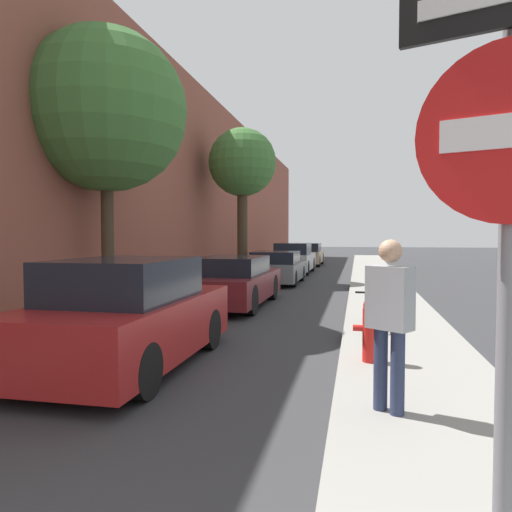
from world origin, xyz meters
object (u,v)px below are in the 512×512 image
object	(u,v)px
parked_car_maroon	(233,282)
street_tree_near	(106,111)
parked_car_silver	(293,259)
pedestrian	(390,315)
parked_car_grey	(276,268)
bicycle	(366,308)
parked_car_champagne	(308,255)
traffic_sign_post	(509,233)
street_tree_far	(242,164)
fire_hydrant	(371,329)
parked_car_red	(129,316)

from	to	relation	value
parked_car_maroon	street_tree_near	size ratio (longest dim) A/B	0.73
parked_car_silver	pedestrian	distance (m)	18.55
parked_car_maroon	parked_car_grey	bearing A→B (deg)	88.75
bicycle	parked_car_grey	bearing A→B (deg)	111.56
pedestrian	bicycle	distance (m)	4.56
parked_car_champagne	traffic_sign_post	size ratio (longest dim) A/B	1.72
parked_car_grey	parked_car_silver	bearing A→B (deg)	90.21
parked_car_silver	street_tree_far	bearing A→B (deg)	-105.34
parked_car_grey	traffic_sign_post	size ratio (longest dim) A/B	1.53
street_tree_near	parked_car_silver	bearing A→B (deg)	80.15
street_tree_near	traffic_sign_post	world-z (taller)	street_tree_near
parked_car_maroon	fire_hydrant	size ratio (longest dim) A/B	5.13
bicycle	street_tree_near	bearing A→B (deg)	178.11
parked_car_maroon	parked_car_silver	xyz separation A→B (m)	(0.11, 11.03, 0.07)
parked_car_red	parked_car_champagne	size ratio (longest dim) A/B	0.87
traffic_sign_post	pedestrian	world-z (taller)	traffic_sign_post
street_tree_far	pedestrian	bearing A→B (deg)	-70.53
parked_car_champagne	street_tree_near	size ratio (longest dim) A/B	0.73
fire_hydrant	pedestrian	bearing A→B (deg)	-86.17
parked_car_champagne	bicycle	distance (m)	20.16
parked_car_maroon	bicycle	distance (m)	4.29
parked_car_red	parked_car_champagne	distance (m)	23.10
parked_car_grey	parked_car_champagne	distance (m)	11.27
parked_car_champagne	street_tree_far	xyz separation A→B (m)	(-1.40, -11.11, 3.93)
bicycle	street_tree_far	bearing A→B (deg)	118.69
street_tree_near	bicycle	bearing A→B (deg)	-3.11
parked_car_grey	parked_car_maroon	bearing A→B (deg)	-91.25
parked_car_grey	parked_car_silver	xyz separation A→B (m)	(-0.02, 5.09, 0.11)
parked_car_red	bicycle	size ratio (longest dim) A/B	2.45
parked_car_champagne	bicycle	size ratio (longest dim) A/B	2.81
parked_car_maroon	parked_car_silver	bearing A→B (deg)	89.42
street_tree_far	traffic_sign_post	size ratio (longest dim) A/B	2.25
fire_hydrant	street_tree_far	bearing A→B (deg)	111.81
street_tree_near	street_tree_far	size ratio (longest dim) A/B	1.06
fire_hydrant	bicycle	bearing A→B (deg)	90.21
street_tree_near	street_tree_far	xyz separation A→B (m)	(0.98, 8.50, 0.05)
parked_car_grey	bicycle	world-z (taller)	parked_car_grey
street_tree_near	fire_hydrant	world-z (taller)	street_tree_near
parked_car_red	fire_hydrant	size ratio (longest dim) A/B	4.48
parked_car_red	bicycle	world-z (taller)	parked_car_red
parked_car_silver	bicycle	bearing A→B (deg)	-76.80
parked_car_grey	bicycle	size ratio (longest dim) A/B	2.49
traffic_sign_post	bicycle	distance (m)	7.69
parked_car_grey	street_tree_near	distance (m)	9.52
street_tree_far	fire_hydrant	distance (m)	12.97
traffic_sign_post	pedestrian	bearing A→B (deg)	112.42
parked_car_silver	parked_car_champagne	bearing A→B (deg)	89.55
street_tree_far	bicycle	xyz separation A→B (m)	(4.57, -8.80, -4.13)
parked_car_silver	street_tree_far	size ratio (longest dim) A/B	0.76
traffic_sign_post	parked_car_grey	bearing A→B (deg)	121.30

